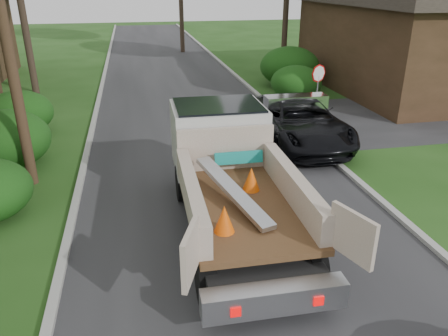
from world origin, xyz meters
TOP-DOWN VIEW (x-y plane):
  - ground at (0.00, 0.00)m, footprint 120.00×120.00m
  - road at (0.00, 10.00)m, footprint 8.00×90.00m
  - curb_left at (-4.10, 10.00)m, footprint 0.20×90.00m
  - curb_right at (4.10, 10.00)m, footprint 0.20×90.00m
  - stop_sign at (5.20, 9.00)m, footprint 0.71×0.32m
  - house_right at (13.00, 14.00)m, footprint 9.72×12.96m
  - hedge_left_b at (-6.50, 6.50)m, footprint 2.86×2.86m
  - hedge_left_c at (-6.80, 10.00)m, footprint 2.60×2.60m
  - hedge_right_a at (5.80, 13.00)m, footprint 2.60×2.60m
  - hedge_right_b at (6.50, 16.00)m, footprint 3.38×3.38m
  - flatbed_truck at (-0.15, 2.07)m, footprint 3.21×6.87m
  - black_pickup at (3.60, 6.84)m, footprint 2.81×5.97m

SIDE VIEW (x-z plane):
  - ground at x=0.00m, z-range 0.00..0.00m
  - road at x=0.00m, z-range -0.01..0.01m
  - curb_left at x=-4.10m, z-range 0.00..0.12m
  - curb_right at x=4.10m, z-range 0.00..0.12m
  - black_pickup at x=3.60m, z-range 0.00..1.65m
  - hedge_left_c at x=-6.80m, z-range 0.00..1.70m
  - hedge_right_a at x=5.80m, z-range 0.00..1.70m
  - hedge_left_b at x=-6.50m, z-range 0.00..1.87m
  - hedge_right_b at x=6.50m, z-range 0.00..2.21m
  - flatbed_truck at x=-0.15m, z-range 0.11..2.70m
  - stop_sign at x=5.20m, z-range 0.54..3.02m
  - house_right at x=13.00m, z-range 0.06..6.26m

